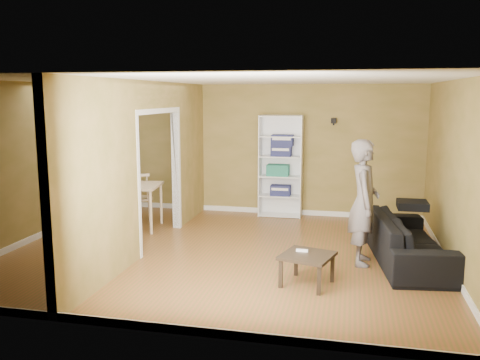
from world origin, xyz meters
name	(u,v)px	position (x,y,z in m)	size (l,w,h in m)	color
room_shell	(224,169)	(0.00, 0.00, 1.30)	(6.50, 6.50, 6.50)	brown
partition	(149,166)	(-1.20, 0.00, 1.30)	(0.22, 5.50, 2.60)	#9F8146
wall_speaker	(334,121)	(1.50, 2.69, 1.90)	(0.10, 0.10, 0.10)	black
sofa	(409,233)	(2.70, 0.12, 0.43)	(0.98, 2.28, 0.87)	black
person	(364,192)	(2.05, -0.08, 1.05)	(0.59, 0.76, 2.09)	slate
bookshelf	(281,166)	(0.50, 2.61, 1.00)	(0.84, 0.37, 2.00)	white
paper_box_navy_a	(281,190)	(0.51, 2.56, 0.52)	(0.39, 0.25, 0.20)	navy
paper_box_teal	(278,170)	(0.45, 2.56, 0.92)	(0.43, 0.28, 0.22)	#148A5E
paper_box_navy_b	(281,151)	(0.51, 2.56, 1.31)	(0.39, 0.25, 0.20)	#375283
paper_box_navy_c	(282,140)	(0.53, 2.56, 1.53)	(0.42, 0.27, 0.22)	navy
coffee_table	(307,259)	(1.36, -1.10, 0.34)	(0.60, 0.60, 0.40)	black
game_controller	(302,250)	(1.28, -1.00, 0.42)	(0.15, 0.04, 0.03)	white
dining_table	(124,189)	(-2.13, 1.02, 0.72)	(1.29, 0.86, 0.80)	beige
chair_left	(86,198)	(-2.90, 1.06, 0.51)	(0.47, 0.47, 1.02)	tan
chair_near	(116,207)	(-2.00, 0.44, 0.52)	(0.48, 0.48, 1.04)	beige
chair_far	(141,197)	(-2.03, 1.55, 0.47)	(0.43, 0.43, 0.95)	#CDB684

